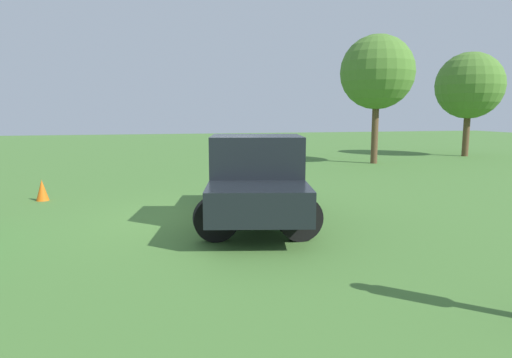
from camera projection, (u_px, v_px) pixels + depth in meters
name	position (u px, v px, depth m)	size (l,w,h in m)	color
ground_plane	(207.00, 219.00, 9.70)	(80.00, 80.00, 0.00)	#477533
pickup_truck	(256.00, 177.00, 9.30)	(2.94, 5.02, 1.83)	black
tree_back_left	(377.00, 73.00, 19.79)	(3.27, 3.27, 5.70)	brown
tree_back_right	(469.00, 86.00, 23.21)	(3.42, 3.42, 5.39)	brown
traffic_cone	(42.00, 190.00, 11.70)	(0.32, 0.32, 0.55)	orange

